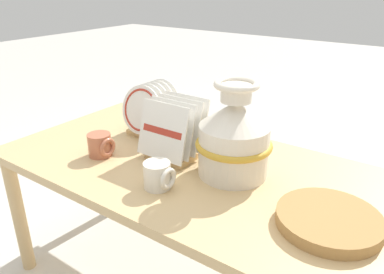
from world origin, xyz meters
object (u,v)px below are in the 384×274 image
at_px(ceramic_vase, 234,137).
at_px(mug_cream_glaze, 159,176).
at_px(dish_rack_round_plates, 150,113).
at_px(wicker_charger_stack, 329,220).
at_px(dish_rack_square_plates, 173,135).
at_px(mug_terracotta_glaze, 101,145).

height_order(ceramic_vase, mug_cream_glaze, ceramic_vase).
bearing_deg(dish_rack_round_plates, ceramic_vase, -12.67).
height_order(dish_rack_round_plates, wicker_charger_stack, dish_rack_round_plates).
xyz_separation_m(ceramic_vase, wicker_charger_stack, (0.37, -0.11, -0.12)).
distance_m(ceramic_vase, dish_rack_square_plates, 0.25).
distance_m(ceramic_vase, dish_rack_round_plates, 0.48).
height_order(dish_rack_round_plates, mug_cream_glaze, dish_rack_round_plates).
xyz_separation_m(wicker_charger_stack, mug_terracotta_glaze, (-0.85, -0.06, 0.03)).
relative_size(dish_rack_square_plates, mug_terracotta_glaze, 2.33).
bearing_deg(mug_cream_glaze, mug_terracotta_glaze, 170.72).
bearing_deg(dish_rack_square_plates, wicker_charger_stack, -8.76).
bearing_deg(mug_terracotta_glaze, mug_cream_glaze, -9.28).
bearing_deg(mug_cream_glaze, ceramic_vase, 56.32).
bearing_deg(dish_rack_square_plates, mug_terracotta_glaze, -146.59).
distance_m(dish_rack_square_plates, wicker_charger_stack, 0.63).
bearing_deg(mug_terracotta_glaze, wicker_charger_stack, 4.02).
height_order(dish_rack_round_plates, dish_rack_square_plates, dish_rack_round_plates).
height_order(wicker_charger_stack, mug_terracotta_glaze, mug_terracotta_glaze).
bearing_deg(dish_rack_round_plates, mug_terracotta_glaze, -92.72).
distance_m(ceramic_vase, mug_cream_glaze, 0.28).
height_order(ceramic_vase, dish_rack_square_plates, ceramic_vase).
bearing_deg(dish_rack_square_plates, ceramic_vase, 3.27).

